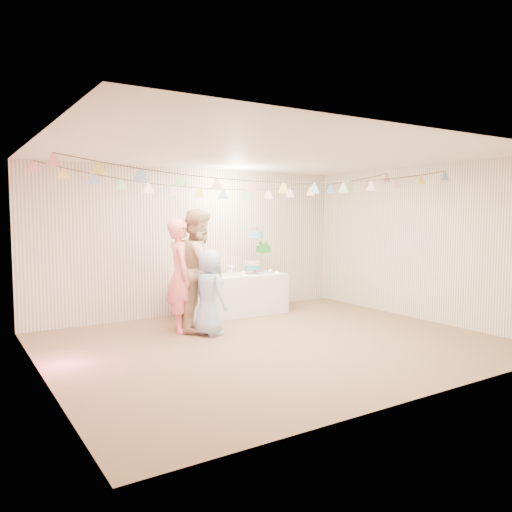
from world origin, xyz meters
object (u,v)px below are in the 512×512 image
person_adult_a (181,275)px  person_child (209,293)px  cake_stand (258,249)px  person_adult_b (200,270)px  table (233,295)px

person_adult_a → person_child: bearing=-133.9°
cake_stand → person_adult_b: 1.76m
person_adult_b → table: bearing=-22.2°
person_adult_a → person_adult_b: (0.30, -0.04, 0.07)m
table → person_child: size_ratio=1.50×
person_child → table: bearing=-52.8°
table → cake_stand: 0.96m
person_adult_a → cake_stand: bearing=-54.0°
person_adult_b → person_child: 0.49m
cake_stand → person_adult_b: person_adult_b is taller
person_adult_a → person_adult_b: size_ratio=0.92×
person_adult_a → person_child: (0.27, -0.43, -0.23)m
person_child → cake_stand: bearing=-63.5°
table → person_adult_a: bearing=-152.3°
cake_stand → table: bearing=-174.8°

